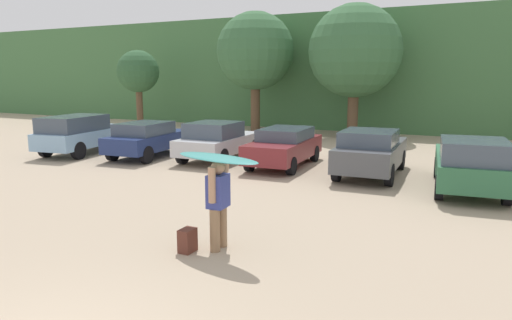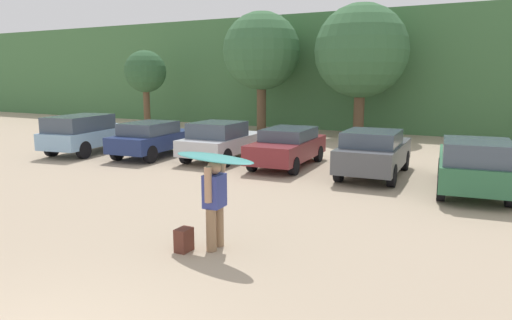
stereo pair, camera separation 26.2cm
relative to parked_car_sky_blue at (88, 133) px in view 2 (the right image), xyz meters
name	(u,v)px [view 2 (the right image)]	position (x,y,z in m)	size (l,w,h in m)	color
hillside_ridge	(427,72)	(11.03, 19.11, 2.65)	(108.00, 12.00, 7.08)	#427042
tree_left	(145,72)	(-5.07, 9.61, 2.66)	(2.72, 2.72, 4.96)	brown
tree_center_left	(262,51)	(3.02, 10.51, 3.83)	(4.53, 4.53, 7.01)	brown
tree_right	(361,51)	(8.91, 10.58, 3.70)	(4.95, 4.95, 7.08)	brown
parked_car_sky_blue	(88,133)	(0.00, 0.00, 0.00)	(2.50, 4.98, 1.66)	#84ADD1
parked_car_navy	(152,138)	(3.14, 0.51, -0.10)	(2.11, 4.19, 1.45)	navy
parked_car_silver	(221,140)	(6.09, 1.16, -0.08)	(2.09, 4.16, 1.54)	silver
parked_car_maroon	(288,146)	(8.90, 1.27, -0.13)	(1.98, 4.34, 1.40)	maroon
parked_car_dark_gray	(374,152)	(12.16, 0.98, -0.06)	(2.02, 4.37, 1.57)	#4C4F54
parked_car_forest_green	(474,165)	(15.23, 0.04, -0.06)	(2.32, 4.71, 1.61)	#2D6642
person_adult	(215,199)	(11.14, -7.07, 0.09)	(0.35, 0.72, 1.73)	#8C6B4C
surfboard_teal	(213,158)	(11.10, -7.03, 0.89)	(2.05, 0.97, 0.10)	teal
backpack_dropped	(184,240)	(10.70, -7.48, -0.66)	(0.24, 0.34, 0.45)	#592D23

